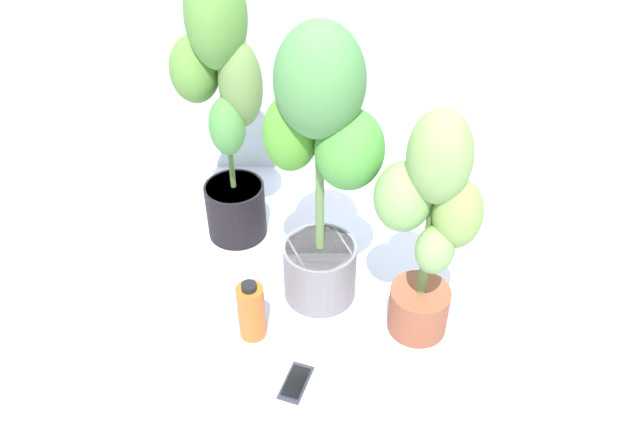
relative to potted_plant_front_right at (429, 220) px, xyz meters
name	(u,v)px	position (x,y,z in m)	size (l,w,h in m)	color
ground_plane	(332,310)	(-0.27, 0.07, -0.46)	(8.00, 8.00, 0.00)	silver
potted_plant_front_right	(429,220)	(0.00, 0.00, 0.00)	(0.33, 0.27, 0.81)	brown
potted_plant_center	(322,157)	(-0.30, 0.15, 0.11)	(0.42, 0.30, 0.98)	slate
potted_plant_back_left	(223,102)	(-0.63, 0.47, 0.11)	(0.35, 0.28, 1.04)	black
cell_phone	(296,382)	(-0.38, -0.23, -0.45)	(0.11, 0.16, 0.01)	#2F2E3D
nutrient_bottle	(251,311)	(-0.53, -0.03, -0.35)	(0.09, 0.09, 0.22)	#B95C22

